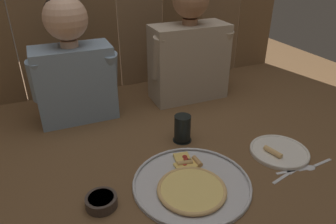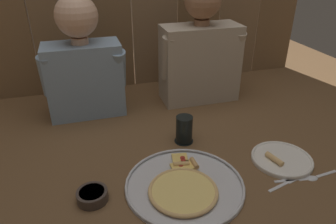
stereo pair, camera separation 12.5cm
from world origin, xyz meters
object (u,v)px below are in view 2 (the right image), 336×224
object	(u,v)px
dinner_plate	(282,159)
dipping_bowl	(92,195)
drinking_glass	(184,129)
pizza_tray	(184,186)
diner_right	(200,48)
diner_left	(82,59)

from	to	relation	value
dinner_plate	dipping_bowl	xyz separation A→B (m)	(-0.75, -0.01, 0.01)
dinner_plate	drinking_glass	world-z (taller)	drinking_glass
dinner_plate	dipping_bowl	bearing A→B (deg)	-179.34
pizza_tray	diner_right	xyz separation A→B (m)	(0.32, 0.69, 0.28)
pizza_tray	dinner_plate	bearing A→B (deg)	5.24
dinner_plate	dipping_bowl	world-z (taller)	dipping_bowl
dinner_plate	diner_right	world-z (taller)	diner_right
pizza_tray	diner_left	world-z (taller)	diner_left
dinner_plate	drinking_glass	size ratio (longest dim) A/B	1.98
dipping_bowl	diner_right	distance (m)	0.96
diner_left	drinking_glass	bearing A→B (deg)	-46.15
drinking_glass	dinner_plate	bearing A→B (deg)	-36.78
pizza_tray	drinking_glass	world-z (taller)	drinking_glass
drinking_glass	diner_left	xyz separation A→B (m)	(-0.39, 0.40, 0.23)
dinner_plate	drinking_glass	distance (m)	0.42
drinking_glass	diner_right	world-z (taller)	diner_right
pizza_tray	dipping_bowl	size ratio (longest dim) A/B	4.06
dinner_plate	drinking_glass	bearing A→B (deg)	143.22
pizza_tray	dinner_plate	world-z (taller)	dinner_plate
pizza_tray	dipping_bowl	distance (m)	0.32
diner_left	pizza_tray	bearing A→B (deg)	-67.37
pizza_tray	dipping_bowl	world-z (taller)	dipping_bowl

